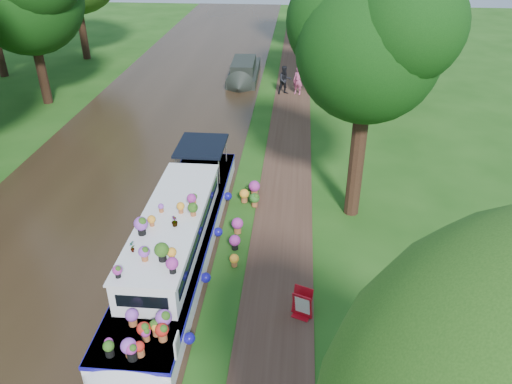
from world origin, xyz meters
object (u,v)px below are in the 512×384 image
object	(u,v)px
second_boat	(244,71)
sandwich_board	(302,305)
pedestrian_pink	(298,81)
pedestrian_dark	(285,80)
plant_boat	(174,241)

from	to	relation	value
second_boat	sandwich_board	bearing A→B (deg)	-80.97
second_boat	pedestrian_pink	size ratio (longest dim) A/B	3.88
second_boat	pedestrian_pink	world-z (taller)	pedestrian_pink
second_boat	sandwich_board	distance (m)	23.03
sandwich_board	pedestrian_dark	size ratio (longest dim) A/B	0.51
sandwich_board	pedestrian_dark	xyz separation A→B (m)	(-1.25, 19.67, 0.48)
plant_boat	sandwich_board	world-z (taller)	plant_boat
plant_boat	pedestrian_dark	distance (m)	17.73
sandwich_board	pedestrian_pink	xyz separation A→B (m)	(-0.43, 19.73, 0.45)
plant_boat	second_boat	size ratio (longest dim) A/B	2.03
pedestrian_pink	sandwich_board	bearing A→B (deg)	-68.33
second_boat	pedestrian_pink	bearing A→B (deg)	-39.39
second_boat	sandwich_board	world-z (taller)	second_boat
second_boat	pedestrian_dark	xyz separation A→B (m)	(2.92, -2.98, 0.39)
sandwich_board	pedestrian_dark	distance (m)	19.71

